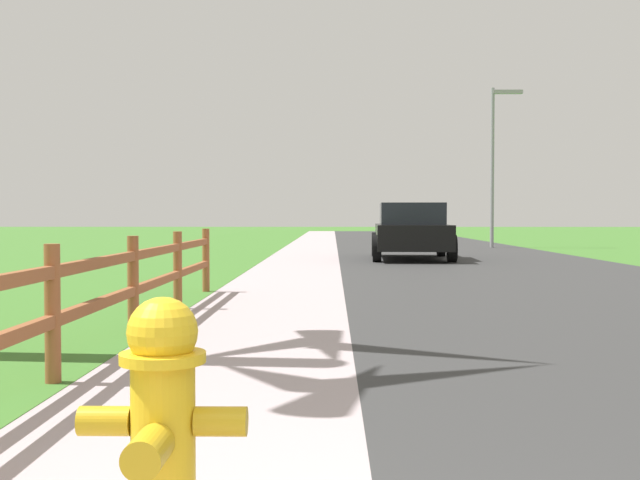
{
  "coord_description": "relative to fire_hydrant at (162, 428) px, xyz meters",
  "views": [
    {
      "loc": [
        -0.18,
        -0.93,
        1.18
      ],
      "look_at": [
        -0.34,
        9.49,
        0.86
      ],
      "focal_mm": 43.86,
      "sensor_mm": 36.0,
      "label": 1
    }
  ],
  "objects": [
    {
      "name": "rail_fence",
      "position": [
        -1.39,
        3.94,
        0.1
      ],
      "size": [
        0.11,
        11.14,
        0.98
      ],
      "color": "brown",
      "rests_on": "ground"
    },
    {
      "name": "street_lamp",
      "position": [
        6.64,
        26.66,
        3.09
      ],
      "size": [
        1.17,
        0.2,
        5.94
      ],
      "color": "gray",
      "rests_on": "ground"
    },
    {
      "name": "parked_suv_black",
      "position": [
        2.72,
        18.77,
        0.3
      ],
      "size": [
        2.28,
        4.74,
        1.53
      ],
      "color": "black",
      "rests_on": "ground"
    },
    {
      "name": "grass_verge",
      "position": [
        -3.76,
        25.36,
        -0.46
      ],
      "size": [
        5.0,
        66.0,
        0.0
      ],
      "primitive_type": "cube",
      "color": "#3F742A",
      "rests_on": "ground"
    },
    {
      "name": "road_asphalt",
      "position": [
        4.24,
        25.36,
        -0.47
      ],
      "size": [
        7.0,
        66.0,
        0.01
      ],
      "primitive_type": "cube",
      "color": "#343434",
      "rests_on": "ground"
    },
    {
      "name": "fire_hydrant",
      "position": [
        0.0,
        0.0,
        0.0
      ],
      "size": [
        0.56,
        0.47,
        0.91
      ],
      "color": "yellow",
      "rests_on": "ground"
    },
    {
      "name": "curb_concrete",
      "position": [
        -2.26,
        25.36,
        -0.47
      ],
      "size": [
        6.0,
        66.0,
        0.01
      ],
      "primitive_type": "cube",
      "color": "#B09FA1",
      "rests_on": "ground"
    },
    {
      "name": "ground_plane",
      "position": [
        0.74,
        23.36,
        -0.47
      ],
      "size": [
        120.0,
        120.0,
        0.0
      ],
      "primitive_type": "plane",
      "color": "#3F742A"
    }
  ]
}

